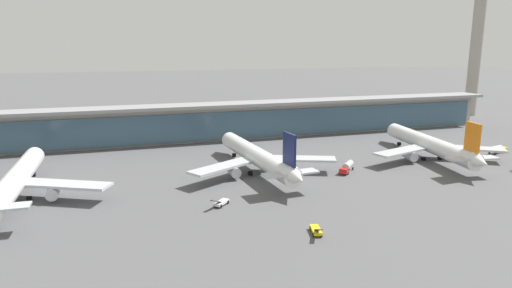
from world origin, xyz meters
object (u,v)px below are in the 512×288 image
(service_truck_near_nose_white, at_px, (221,203))
(service_truck_under_wing_yellow, at_px, (316,230))
(airliner_centre_stand, at_px, (258,157))
(service_truck_by_tail_yellow, at_px, (498,149))
(airliner_right_stand, at_px, (430,144))
(airliner_left_stand, at_px, (15,181))
(service_truck_mid_apron_blue, at_px, (392,154))
(control_tower, at_px, (478,34))
(service_truck_on_taxiway_red, at_px, (347,166))

(service_truck_near_nose_white, relative_size, service_truck_under_wing_yellow, 0.84)
(airliner_centre_stand, distance_m, service_truck_by_tail_yellow, 90.02)
(airliner_centre_stand, relative_size, airliner_right_stand, 1.00)
(airliner_left_stand, distance_m, service_truck_mid_apron_blue, 117.16)
(airliner_left_stand, xyz_separation_m, control_tower, (214.70, 79.67, 39.02))
(service_truck_under_wing_yellow, height_order, service_truck_mid_apron_blue, service_truck_under_wing_yellow)
(airliner_left_stand, bearing_deg, airliner_centre_stand, 4.41)
(airliner_left_stand, relative_size, service_truck_on_taxiway_red, 7.87)
(service_truck_near_nose_white, bearing_deg, service_truck_on_taxiway_red, 21.34)
(service_truck_mid_apron_blue, bearing_deg, airliner_left_stand, -174.82)
(service_truck_near_nose_white, xyz_separation_m, service_truck_under_wing_yellow, (14.78, -22.22, 0.00))
(service_truck_by_tail_yellow, bearing_deg, service_truck_near_nose_white, -168.54)
(airliner_centre_stand, height_order, control_tower, control_tower)
(service_truck_near_nose_white, relative_size, service_truck_by_tail_yellow, 0.65)
(airliner_left_stand, xyz_separation_m, service_truck_by_tail_yellow, (154.98, 2.23, -3.41))
(service_truck_near_nose_white, bearing_deg, airliner_centre_stand, 54.68)
(service_truck_near_nose_white, distance_m, service_truck_on_taxiway_red, 47.13)
(service_truck_mid_apron_blue, height_order, service_truck_on_taxiway_red, service_truck_on_taxiway_red)
(airliner_left_stand, distance_m, control_tower, 232.30)
(service_truck_mid_apron_blue, bearing_deg, service_truck_by_tail_yellow, -12.26)
(airliner_right_stand, relative_size, control_tower, 0.75)
(service_truck_mid_apron_blue, relative_size, service_truck_on_taxiway_red, 0.43)
(service_truck_near_nose_white, distance_m, service_truck_mid_apron_blue, 75.20)
(service_truck_near_nose_white, xyz_separation_m, service_truck_on_taxiway_red, (43.89, 17.15, 0.90))
(airliner_right_stand, height_order, service_truck_by_tail_yellow, airliner_right_stand)
(service_truck_mid_apron_blue, bearing_deg, airliner_right_stand, -37.96)
(airliner_centre_stand, relative_size, service_truck_under_wing_yellow, 8.80)
(airliner_centre_stand, distance_m, service_truck_on_taxiway_red, 27.73)
(airliner_right_stand, relative_size, service_truck_near_nose_white, 10.49)
(airliner_centre_stand, bearing_deg, airliner_right_stand, -1.85)
(airliner_right_stand, bearing_deg, service_truck_near_nose_white, -163.98)
(airliner_centre_stand, height_order, airliner_right_stand, same)
(airliner_left_stand, relative_size, airliner_right_stand, 1.00)
(airliner_right_stand, height_order, service_truck_on_taxiway_red, airliner_right_stand)
(airliner_left_stand, xyz_separation_m, service_truck_near_nose_white, (47.68, -19.51, -4.30))
(airliner_right_stand, distance_m, service_truck_under_wing_yellow, 78.07)
(airliner_right_stand, distance_m, service_truck_mid_apron_blue, 12.95)
(airliner_left_stand, xyz_separation_m, service_truck_mid_apron_blue, (116.60, 10.57, -4.24))
(control_tower, bearing_deg, service_truck_by_tail_yellow, -127.64)
(airliner_left_stand, xyz_separation_m, service_truck_on_taxiway_red, (91.57, -2.37, -3.41))
(control_tower, bearing_deg, service_truck_mid_apron_blue, -144.84)
(service_truck_by_tail_yellow, bearing_deg, airliner_left_stand, -179.17)
(service_truck_under_wing_yellow, xyz_separation_m, service_truck_mid_apron_blue, (54.15, 52.31, 0.07))
(airliner_left_stand, height_order, airliner_centre_stand, same)
(service_truck_mid_apron_blue, bearing_deg, control_tower, 35.16)
(service_truck_under_wing_yellow, bearing_deg, airliner_right_stand, 35.07)
(service_truck_near_nose_white, xyz_separation_m, service_truck_by_tail_yellow, (107.30, 21.75, 0.90))
(airliner_left_stand, bearing_deg, service_truck_on_taxiway_red, -1.48)
(service_truck_by_tail_yellow, relative_size, service_truck_on_taxiway_red, 1.15)
(control_tower, bearing_deg, service_truck_near_nose_white, -149.30)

